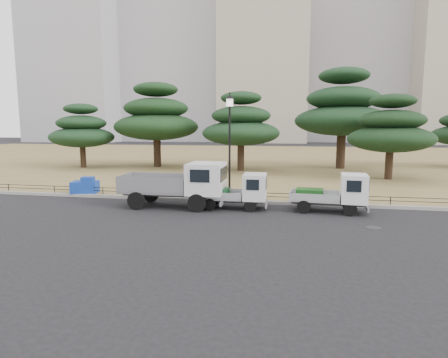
% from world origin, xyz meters
% --- Properties ---
extents(ground, '(220.00, 220.00, 0.00)m').
position_xyz_m(ground, '(0.00, 0.00, 0.00)').
color(ground, black).
extents(lawn, '(120.00, 56.00, 0.15)m').
position_xyz_m(lawn, '(0.00, 30.60, 0.07)').
color(lawn, olive).
rests_on(lawn, ground).
extents(curb, '(120.00, 0.25, 0.16)m').
position_xyz_m(curb, '(0.00, 2.60, 0.08)').
color(curb, gray).
rests_on(curb, ground).
extents(truck_large, '(5.02, 2.10, 2.18)m').
position_xyz_m(truck_large, '(-2.01, 1.05, 1.21)').
color(truck_large, black).
rests_on(truck_large, ground).
extents(truck_kei_front, '(3.23, 1.48, 1.69)m').
position_xyz_m(truck_kei_front, '(0.84, 1.21, 0.84)').
color(truck_kei_front, black).
rests_on(truck_kei_front, ground).
extents(truck_kei_rear, '(3.46, 1.68, 1.76)m').
position_xyz_m(truck_kei_rear, '(5.25, 1.35, 0.88)').
color(truck_kei_rear, black).
rests_on(truck_kei_rear, ground).
extents(street_lamp, '(0.48, 0.48, 5.35)m').
position_xyz_m(street_lamp, '(0.12, 2.90, 3.76)').
color(street_lamp, black).
rests_on(street_lamp, lawn).
extents(pipe_fence, '(38.00, 0.04, 0.40)m').
position_xyz_m(pipe_fence, '(0.00, 2.75, 0.44)').
color(pipe_fence, black).
rests_on(pipe_fence, lawn).
extents(tarp_pile, '(1.60, 1.34, 0.93)m').
position_xyz_m(tarp_pile, '(-8.25, 3.07, 0.52)').
color(tarp_pile, '#153DA9').
rests_on(tarp_pile, lawn).
extents(manhole, '(0.60, 0.60, 0.01)m').
position_xyz_m(manhole, '(6.50, -1.20, 0.01)').
color(manhole, '#2D2D30').
rests_on(manhole, ground).
extents(pine_west_far, '(5.79, 5.79, 5.84)m').
position_xyz_m(pine_west_far, '(-15.87, 15.39, 3.52)').
color(pine_west_far, black).
rests_on(pine_west_far, lawn).
extents(pine_west_near, '(7.83, 7.83, 7.83)m').
position_xyz_m(pine_west_near, '(-9.43, 17.51, 4.66)').
color(pine_west_near, black).
rests_on(pine_west_near, lawn).
extents(pine_center_left, '(6.59, 6.59, 6.70)m').
position_xyz_m(pine_center_left, '(-1.17, 15.73, 4.02)').
color(pine_center_left, black).
rests_on(pine_center_left, lawn).
extents(pine_center_right, '(8.40, 8.40, 8.91)m').
position_xyz_m(pine_center_right, '(7.47, 19.18, 5.31)').
color(pine_center_right, black).
rests_on(pine_center_right, lawn).
extents(pine_east_near, '(5.96, 5.96, 6.02)m').
position_xyz_m(pine_east_near, '(10.06, 12.36, 3.63)').
color(pine_east_near, black).
rests_on(pine_east_near, lawn).
extents(tower_far_west, '(24.00, 20.00, 65.00)m').
position_xyz_m(tower_far_west, '(-55.00, 80.00, 32.50)').
color(tower_far_west, '#A0A0A5').
rests_on(tower_far_west, ground).
extents(tower_center_left, '(22.00, 20.00, 55.00)m').
position_xyz_m(tower_center_left, '(-5.00, 85.00, 27.50)').
color(tower_center_left, '#AAA08C').
rests_on(tower_center_left, ground).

